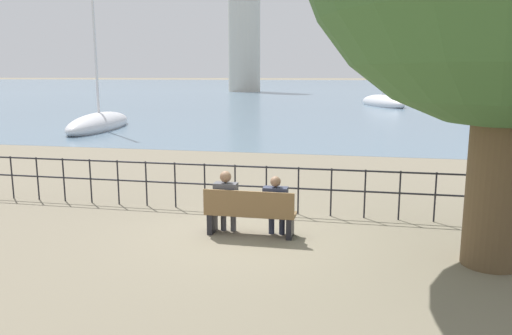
# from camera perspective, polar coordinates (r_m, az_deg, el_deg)

# --- Properties ---
(ground_plane) EXTENTS (1000.00, 1000.00, 0.00)m
(ground_plane) POSITION_cam_1_polar(r_m,az_deg,el_deg) (9.62, -0.62, -7.67)
(ground_plane) COLOR #7A705B
(harbor_water) EXTENTS (600.00, 300.00, 0.01)m
(harbor_water) POSITION_cam_1_polar(r_m,az_deg,el_deg) (168.95, 11.34, 9.30)
(harbor_water) COLOR slate
(harbor_water) RESTS_ON ground_plane
(park_bench) EXTENTS (1.72, 0.45, 0.90)m
(park_bench) POSITION_cam_1_polar(r_m,az_deg,el_deg) (9.43, -0.71, -5.31)
(park_bench) COLOR brown
(park_bench) RESTS_ON ground_plane
(seated_person_left) EXTENTS (0.44, 0.35, 1.22)m
(seated_person_left) POSITION_cam_1_polar(r_m,az_deg,el_deg) (9.55, -3.42, -3.60)
(seated_person_left) COLOR #4C4C51
(seated_person_left) RESTS_ON ground_plane
(seated_person_right) EXTENTS (0.45, 0.35, 1.16)m
(seated_person_right) POSITION_cam_1_polar(r_m,az_deg,el_deg) (9.36, 2.26, -4.09)
(seated_person_right) COLOR #2D3347
(seated_person_right) RESTS_ON ground_plane
(promenade_railing) EXTENTS (15.62, 0.04, 1.05)m
(promenade_railing) POSITION_cam_1_polar(r_m,az_deg,el_deg) (10.95, 1.19, -1.65)
(promenade_railing) COLOR black
(promenade_railing) RESTS_ON ground_plane
(sailboat_1) EXTENTS (3.08, 8.09, 10.68)m
(sailboat_1) POSITION_cam_1_polar(r_m,az_deg,el_deg) (29.45, -17.45, 4.80)
(sailboat_1) COLOR silver
(sailboat_1) RESTS_ON ground_plane
(sailboat_2) EXTENTS (3.58, 8.62, 8.67)m
(sailboat_2) POSITION_cam_1_polar(r_m,az_deg,el_deg) (44.74, 24.40, 6.13)
(sailboat_2) COLOR navy
(sailboat_2) RESTS_ON ground_plane
(sailboat_3) EXTENTS (5.18, 9.11, 10.97)m
(sailboat_3) POSITION_cam_1_polar(r_m,az_deg,el_deg) (50.99, 14.26, 7.22)
(sailboat_3) COLOR silver
(sailboat_3) RESTS_ON ground_plane
(harbor_lighthouse) EXTENTS (5.82, 5.82, 27.83)m
(harbor_lighthouse) POSITION_cam_1_polar(r_m,az_deg,el_deg) (93.62, -1.37, 16.61)
(harbor_lighthouse) COLOR beige
(harbor_lighthouse) RESTS_ON ground_plane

